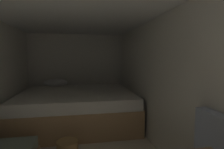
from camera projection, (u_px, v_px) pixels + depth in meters
The scene contains 4 objects.
wall_back at pixel (77, 72), 4.77m from camera, with size 2.51×0.05×1.99m, color silver.
wall_right at pixel (165, 86), 2.51m from camera, with size 0.05×5.01×1.99m, color silver.
ceiling_slab at pixel (73, 6), 2.20m from camera, with size 2.51×5.01×0.05m, color white.
bed at pixel (77, 107), 3.82m from camera, with size 2.29×1.94×0.87m.
Camera 1 is at (0.06, -0.60, 1.39)m, focal length 28.94 mm.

